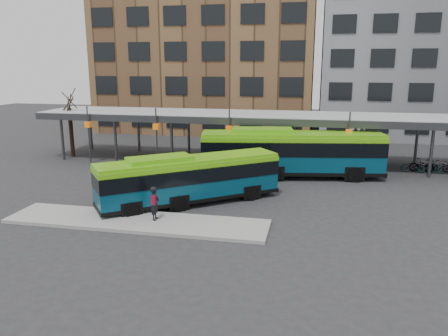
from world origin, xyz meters
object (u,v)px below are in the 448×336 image
Objects in this scene: bus_front at (189,178)px; pedestrian at (155,203)px; tree at (71,130)px; bus_rear at (291,152)px.

pedestrian is (-0.84, -3.57, -0.49)m from bus_front.
bus_rear is at bearing -10.00° from tree.
tree is 18.18m from bus_front.
tree is at bearing 37.90° from pedestrian.
bus_rear is (5.56, 7.68, 0.31)m from bus_front.
bus_rear is 7.47× the size of pedestrian.
pedestrian is (13.47, -14.75, -1.34)m from tree.
pedestrian is at bearing -141.21° from bus_front.
tree reaches higher than pedestrian.
tree is at bearing 104.09° from bus_front.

